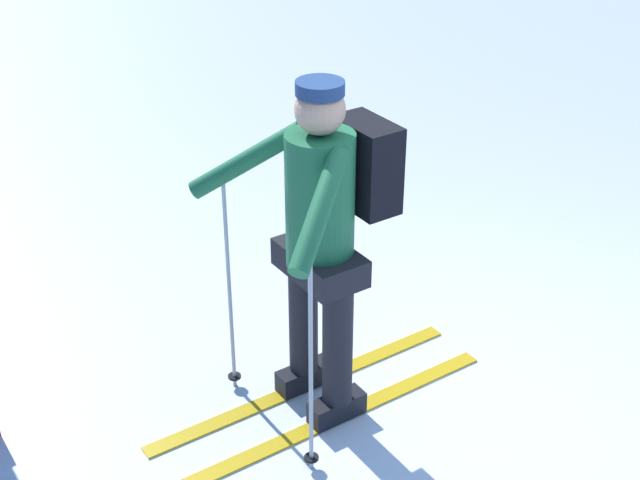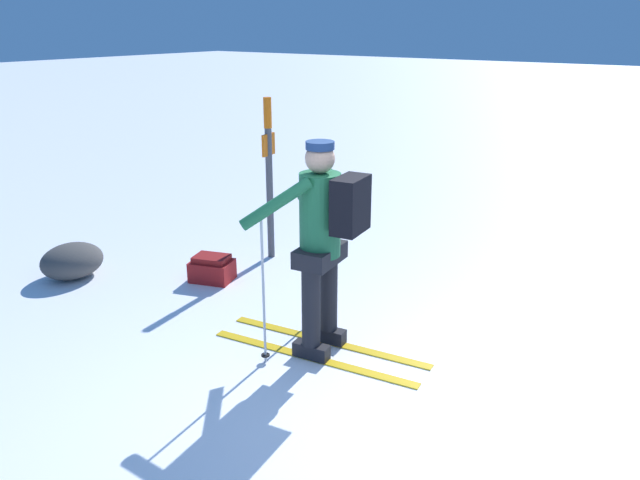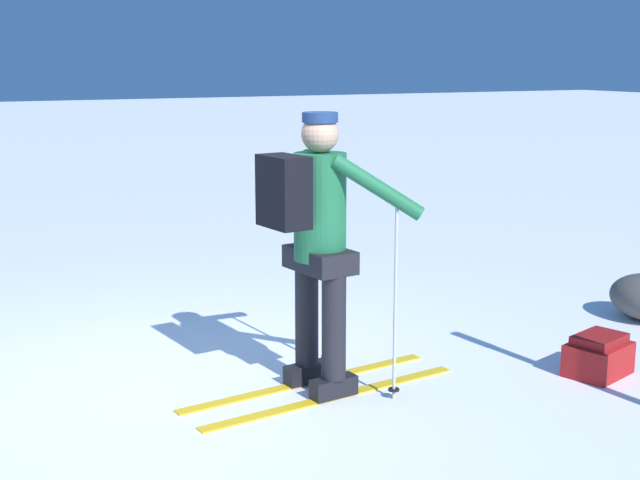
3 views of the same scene
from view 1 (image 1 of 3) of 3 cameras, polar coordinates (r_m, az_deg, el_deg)
ground_plane at (r=4.75m, az=11.50°, el=-10.92°), size 80.00×80.00×0.00m
skier at (r=4.17m, az=0.30°, el=0.60°), size 1.00×1.88×1.75m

